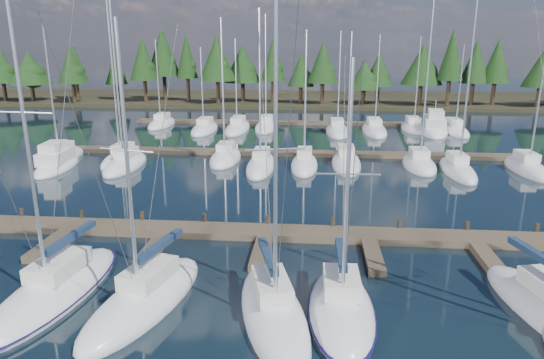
# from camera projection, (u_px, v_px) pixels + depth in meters

# --- Properties ---
(ground) EXTENTS (260.00, 260.00, 0.00)m
(ground) POSITION_uv_depth(u_px,v_px,m) (280.00, 181.00, 40.68)
(ground) COLOR black
(ground) RESTS_ON ground
(far_shore) EXTENTS (220.00, 30.00, 0.60)m
(far_shore) POSITION_uv_depth(u_px,v_px,m) (301.00, 99.00, 98.14)
(far_shore) COLOR black
(far_shore) RESTS_ON ground
(main_dock) EXTENTS (44.00, 6.13, 0.90)m
(main_dock) POSITION_uv_depth(u_px,v_px,m) (265.00, 236.00, 28.51)
(main_dock) COLOR brown
(main_dock) RESTS_ON ground
(back_docks) EXTENTS (50.00, 21.80, 0.40)m
(back_docks) POSITION_uv_depth(u_px,v_px,m) (291.00, 136.00, 59.41)
(back_docks) COLOR brown
(back_docks) RESTS_ON ground
(front_sailboat_1) EXTENTS (4.09, 10.01, 15.43)m
(front_sailboat_1) POSITION_uv_depth(u_px,v_px,m) (55.00, 290.00, 22.12)
(front_sailboat_1) COLOR silver
(front_sailboat_1) RESTS_ON ground
(front_sailboat_2) EXTENTS (4.73, 9.05, 12.90)m
(front_sailboat_2) POSITION_uv_depth(u_px,v_px,m) (145.00, 299.00, 21.38)
(front_sailboat_2) COLOR silver
(front_sailboat_2) RESTS_ON ground
(front_sailboat_3) EXTENTS (4.58, 8.75, 13.39)m
(front_sailboat_3) POSITION_uv_depth(u_px,v_px,m) (273.00, 312.00, 20.29)
(front_sailboat_3) COLOR silver
(front_sailboat_3) RESTS_ON ground
(front_sailboat_4) EXTENTS (3.00, 7.62, 11.49)m
(front_sailboat_4) POSITION_uv_depth(u_px,v_px,m) (341.00, 309.00, 20.58)
(front_sailboat_4) COLOR silver
(front_sailboat_4) RESTS_ON ground
(back_sailboat_rows) EXTENTS (46.78, 31.94, 15.81)m
(back_sailboat_rows) POSITION_uv_depth(u_px,v_px,m) (294.00, 143.00, 55.15)
(back_sailboat_rows) COLOR silver
(back_sailboat_rows) RESTS_ON ground
(motor_yacht_left) EXTENTS (3.73, 8.50, 4.10)m
(motor_yacht_left) POSITION_uv_depth(u_px,v_px,m) (57.00, 163.00, 44.76)
(motor_yacht_left) COLOR silver
(motor_yacht_left) RESTS_ON ground
(motor_yacht_right) EXTENTS (4.87, 10.27, 4.94)m
(motor_yacht_right) POSITION_uv_depth(u_px,v_px,m) (434.00, 129.00, 62.52)
(motor_yacht_right) COLOR silver
(motor_yacht_right) RESTS_ON ground
(tree_line) EXTENTS (185.33, 11.62, 13.50)m
(tree_line) POSITION_uv_depth(u_px,v_px,m) (289.00, 65.00, 87.03)
(tree_line) COLOR black
(tree_line) RESTS_ON far_shore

